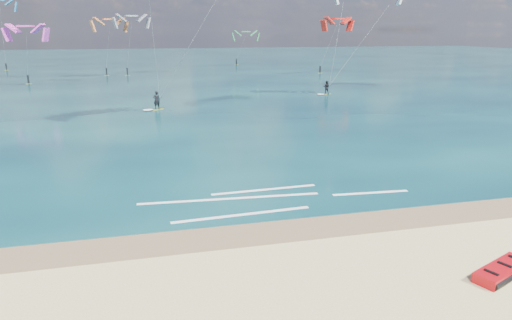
{
  "coord_description": "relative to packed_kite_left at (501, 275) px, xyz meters",
  "views": [
    {
      "loc": [
        -5.87,
        -14.33,
        8.35
      ],
      "look_at": [
        -0.46,
        8.0,
        1.77
      ],
      "focal_mm": 32.0,
      "sensor_mm": 36.0,
      "label": 1
    }
  ],
  "objects": [
    {
      "name": "shoreline_foam",
      "position": [
        -6.27,
        9.13,
        0.04
      ],
      "size": [
        14.11,
        3.62,
        0.01
      ],
      "color": "white",
      "rests_on": "ground"
    },
    {
      "name": "kitesurfer_main",
      "position": [
        -9.11,
        33.46,
        8.4
      ],
      "size": [
        10.6,
        12.32,
        16.43
      ],
      "rotation": [
        0.0,
        0.0,
        0.66
      ],
      "color": "#BFD318",
      "rests_on": "sea"
    },
    {
      "name": "distant_kites",
      "position": [
        -16.44,
        77.93,
        5.32
      ],
      "size": [
        69.28,
        35.29,
        13.93
      ],
      "color": "red",
      "rests_on": "ground"
    },
    {
      "name": "kitesurfer_far",
      "position": [
        13.69,
        43.42,
        8.13
      ],
      "size": [
        10.87,
        5.81,
        15.3
      ],
      "rotation": [
        0.0,
        0.0,
        0.37
      ],
      "color": "gold",
      "rests_on": "sea"
    },
    {
      "name": "ground",
      "position": [
        -5.94,
        42.43,
        0.0
      ],
      "size": [
        320.0,
        320.0,
        0.0
      ],
      "primitive_type": "plane",
      "color": "tan",
      "rests_on": "ground"
    },
    {
      "name": "packed_kite_left",
      "position": [
        0.0,
        0.0,
        0.0
      ],
      "size": [
        3.06,
        2.18,
        0.43
      ],
      "primitive_type": null,
      "rotation": [
        0.0,
        0.0,
        0.39
      ],
      "color": "#AC090F",
      "rests_on": "ground"
    },
    {
      "name": "wet_sand_strip",
      "position": [
        -5.94,
        5.43,
        0.0
      ],
      "size": [
        320.0,
        2.4,
        0.01
      ],
      "primitive_type": "cube",
      "color": "brown",
      "rests_on": "ground"
    },
    {
      "name": "sea",
      "position": [
        -5.94,
        106.43,
        0.02
      ],
      "size": [
        320.0,
        200.0,
        0.04
      ],
      "primitive_type": "cube",
      "color": "#08212F",
      "rests_on": "ground"
    }
  ]
}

